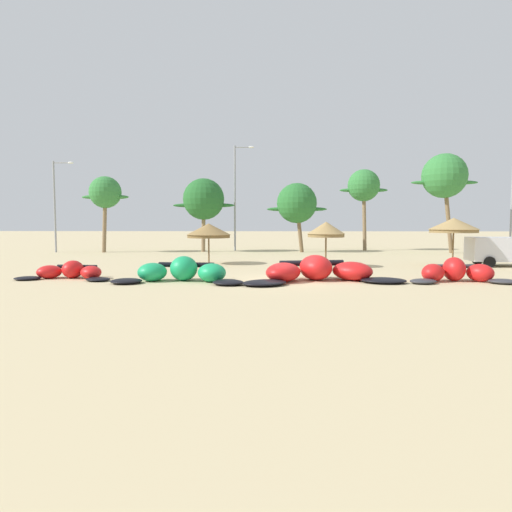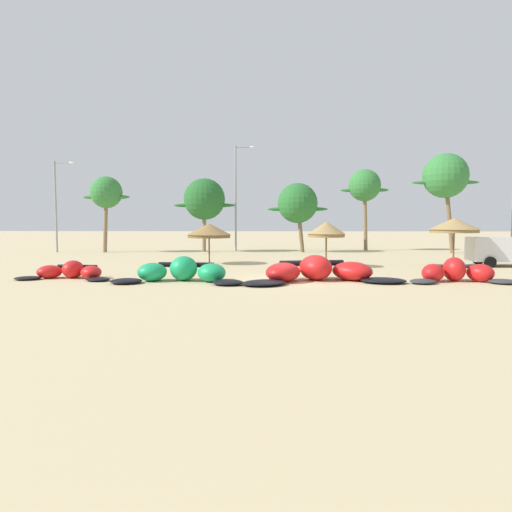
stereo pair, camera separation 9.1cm
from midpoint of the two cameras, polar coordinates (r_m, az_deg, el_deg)
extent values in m
plane|color=#C6B284|center=(21.88, 4.38, -3.01)|extent=(260.00, 260.00, 0.00)
ellipsoid|color=black|center=(24.37, -26.65, -2.50)|extent=(1.44, 1.27, 0.18)
ellipsoid|color=red|center=(24.58, -24.41, -1.82)|extent=(1.53, 1.57, 0.65)
ellipsoid|color=red|center=(24.27, -21.90, -1.55)|extent=(1.07, 1.29, 0.88)
ellipsoid|color=red|center=(23.54, -19.91, -1.94)|extent=(1.47, 1.55, 0.65)
ellipsoid|color=black|center=(22.62, -19.15, -2.76)|extent=(1.52, 1.39, 0.18)
cylinder|color=black|center=(24.63, -21.43, -1.23)|extent=(2.07, 0.34, 0.19)
cube|color=black|center=(24.16, -22.04, -1.57)|extent=(0.78, 0.50, 0.04)
ellipsoid|color=black|center=(21.29, -15.90, -3.04)|extent=(1.72, 1.64, 0.23)
ellipsoid|color=#199E5B|center=(21.82, -12.79, -1.97)|extent=(1.88, 1.90, 0.87)
ellipsoid|color=#199E5B|center=(21.74, -8.96, -1.54)|extent=(1.36, 1.48, 1.17)
ellipsoid|color=#199E5B|center=(21.10, -5.47, -2.10)|extent=(1.84, 1.88, 0.87)
ellipsoid|color=black|center=(20.06, -3.45, -3.32)|extent=(1.80, 1.74, 0.23)
cylinder|color=black|center=(22.21, -8.64, -1.10)|extent=(2.73, 0.40, 0.25)
cube|color=black|center=(21.61, -9.05, -1.58)|extent=(1.01, 0.56, 0.04)
ellipsoid|color=black|center=(19.87, 1.17, -3.37)|extent=(2.54, 2.35, 0.24)
ellipsoid|color=red|center=(21.11, 3.54, -2.05)|extent=(2.23, 2.49, 0.89)
ellipsoid|color=red|center=(21.91, 7.61, -1.44)|extent=(1.88, 2.29, 1.20)
ellipsoid|color=red|center=(22.04, 12.11, -1.87)|extent=(2.53, 2.52, 0.89)
ellipsoid|color=black|center=(21.46, 15.82, -2.97)|extent=(2.26, 1.83, 0.24)
cylinder|color=black|center=(22.58, 7.12, -0.90)|extent=(3.21, 0.89, 0.29)
cube|color=black|center=(21.71, 7.76, -1.49)|extent=(1.29, 0.94, 0.04)
ellipsoid|color=#333338|center=(21.74, 20.37, -3.00)|extent=(1.53, 1.38, 0.23)
ellipsoid|color=red|center=(22.63, 21.45, -1.98)|extent=(1.52, 1.59, 0.83)
ellipsoid|color=red|center=(23.27, 23.74, -1.52)|extent=(1.02, 1.28, 1.13)
ellipsoid|color=red|center=(23.48, 26.45, -1.92)|extent=(1.54, 1.60, 0.83)
ellipsoid|color=#333338|center=(23.18, 28.76, -2.83)|extent=(1.51, 1.34, 0.23)
cylinder|color=#333338|center=(23.66, 23.34, -1.19)|extent=(2.10, 0.24, 0.19)
cube|color=#333338|center=(23.15, 23.86, -1.55)|extent=(0.77, 0.47, 0.04)
cylinder|color=brown|center=(30.30, -5.82, 0.82)|extent=(0.10, 0.10, 1.94)
cone|color=olive|center=(30.25, -5.83, 3.38)|extent=(2.97, 2.97, 0.76)
cylinder|color=brown|center=(30.26, -5.83, 2.47)|extent=(2.82, 2.82, 0.20)
cylinder|color=brown|center=(28.36, 8.89, 0.68)|extent=(0.10, 0.10, 2.05)
cone|color=#9E7F4C|center=(28.31, 8.92, 3.52)|extent=(2.36, 2.36, 0.76)
cylinder|color=olive|center=(28.32, 8.91, 2.55)|extent=(2.24, 2.24, 0.20)
cylinder|color=brown|center=(30.90, 23.65, 0.91)|extent=(0.10, 0.10, 2.32)
cone|color=#9E7F4C|center=(30.86, 23.73, 3.74)|extent=(3.03, 3.03, 0.73)
cylinder|color=olive|center=(30.87, 23.71, 2.88)|extent=(2.88, 2.88, 0.20)
cube|color=silver|center=(32.66, 29.23, 0.76)|extent=(4.83, 2.42, 1.50)
cube|color=black|center=(32.19, 27.13, 1.26)|extent=(1.33, 2.08, 0.56)
cylinder|color=black|center=(31.24, 27.41, -0.69)|extent=(0.70, 0.30, 0.68)
cylinder|color=black|center=(33.15, 26.21, -0.39)|extent=(0.70, 0.30, 0.68)
cylinder|color=#7F6647|center=(44.46, -18.32, 4.02)|extent=(0.61, 0.36, 5.57)
sphere|color=#337A38|center=(44.51, -18.25, 7.61)|extent=(2.93, 2.93, 2.93)
ellipsoid|color=#337A38|center=(44.91, -19.65, 6.98)|extent=(2.05, 0.50, 0.36)
ellipsoid|color=#337A38|center=(44.08, -16.80, 7.10)|extent=(2.05, 0.50, 0.36)
cylinder|color=#7F6647|center=(43.45, -6.46, 3.83)|extent=(0.44, 0.36, 4.99)
sphere|color=#236028|center=(43.50, -6.43, 7.12)|extent=(3.91, 3.91, 3.91)
ellipsoid|color=#236028|center=(43.74, -8.46, 6.31)|extent=(2.74, 0.50, 0.36)
ellipsoid|color=#236028|center=(43.26, -4.36, 6.37)|extent=(2.74, 0.50, 0.36)
cylinder|color=brown|center=(42.77, 5.63, 3.56)|extent=(0.86, 0.36, 4.60)
sphere|color=#286B2D|center=(42.80, 5.32, 6.63)|extent=(3.74, 3.74, 3.74)
ellipsoid|color=#286B2D|center=(42.73, 3.30, 5.89)|extent=(2.62, 0.50, 0.36)
ellipsoid|color=#286B2D|center=(42.88, 7.32, 5.86)|extent=(2.62, 0.50, 0.36)
cylinder|color=#7F6647|center=(46.43, 13.61, 4.66)|extent=(0.58, 0.36, 6.45)
sphere|color=#337A38|center=(46.55, 13.55, 8.63)|extent=(3.16, 3.16, 3.16)
ellipsoid|color=#337A38|center=(46.29, 11.99, 8.09)|extent=(2.21, 0.50, 0.36)
ellipsoid|color=#337A38|center=(46.78, 15.07, 8.00)|extent=(2.21, 0.50, 0.36)
cylinder|color=brown|center=(44.76, 23.13, 4.80)|extent=(1.17, 0.36, 6.97)
sphere|color=#337A38|center=(44.82, 22.77, 9.28)|extent=(3.99, 3.99, 3.99)
ellipsoid|color=#337A38|center=(44.24, 20.79, 8.63)|extent=(2.80, 0.50, 0.36)
ellipsoid|color=#337A38|center=(45.34, 24.66, 8.40)|extent=(2.80, 0.50, 0.36)
cylinder|color=gray|center=(46.31, -23.80, 5.65)|extent=(0.18, 0.18, 8.43)
cylinder|color=gray|center=(46.26, -23.03, 10.73)|extent=(1.64, 0.10, 0.10)
ellipsoid|color=silver|center=(45.92, -22.09, 10.81)|extent=(0.56, 0.24, 0.20)
cylinder|color=gray|center=(44.96, -2.51, 7.22)|extent=(0.18, 0.18, 10.26)
cylinder|color=gray|center=(45.43, -1.48, 13.51)|extent=(1.63, 0.10, 0.10)
ellipsoid|color=silver|center=(45.39, -0.42, 13.52)|extent=(0.56, 0.24, 0.20)
camera|label=1|loc=(0.05, -89.89, 0.01)|focal=31.84mm
camera|label=2|loc=(0.05, 90.11, -0.01)|focal=31.84mm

